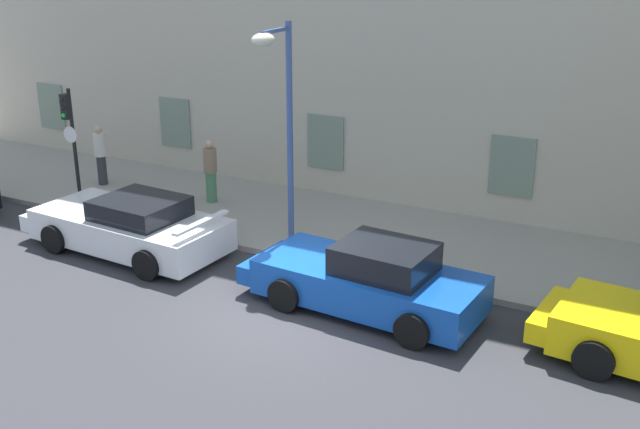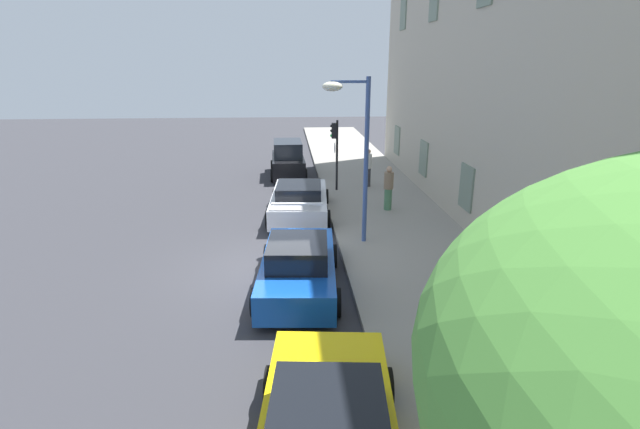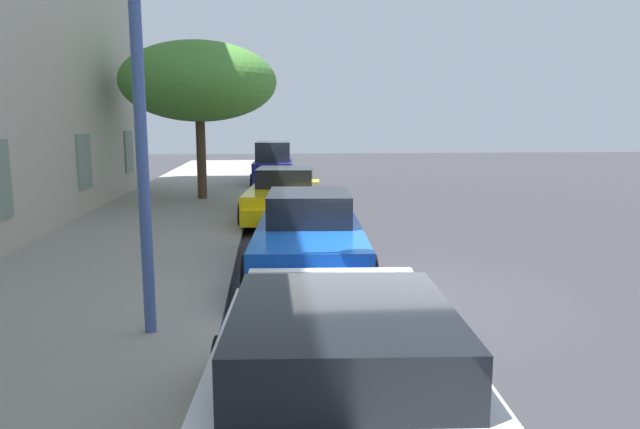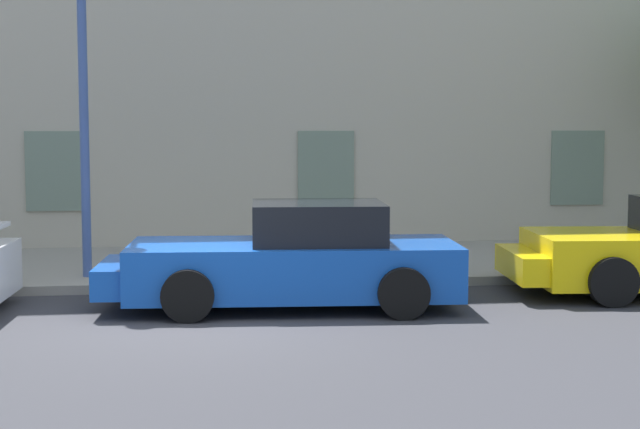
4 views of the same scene
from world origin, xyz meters
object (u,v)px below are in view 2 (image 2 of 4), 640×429
object	(u,v)px
sportscar_red_lead	(300,200)
pedestrian_admiring	(388,188)
sportscar_yellow_flank	(299,264)
traffic_light	(335,143)
hatchback_parked	(288,160)
street_lamp	(352,129)
pedestrian_strolling	(368,167)
sportscar_white_middle	(328,426)

from	to	relation	value
sportscar_red_lead	pedestrian_admiring	size ratio (longest dim) A/B	3.01
sportscar_red_lead	sportscar_yellow_flank	world-z (taller)	sportscar_yellow_flank
sportscar_yellow_flank	traffic_light	bearing A→B (deg)	168.58
sportscar_red_lead	hatchback_parked	distance (m)	6.60
traffic_light	street_lamp	distance (m)	6.63
traffic_light	pedestrian_strolling	xyz separation A→B (m)	(-0.56, 1.58, -1.22)
hatchback_parked	sportscar_yellow_flank	bearing A→B (deg)	0.88
sportscar_white_middle	sportscar_yellow_flank	bearing A→B (deg)	-177.44
sportscar_red_lead	hatchback_parked	xyz separation A→B (m)	(-6.59, -0.40, 0.23)
sportscar_white_middle	street_lamp	bearing A→B (deg)	170.39
traffic_light	street_lamp	xyz separation A→B (m)	(6.47, -0.17, 1.44)
sportscar_white_middle	pedestrian_strolling	xyz separation A→B (m)	(-15.59, 3.20, 0.41)
hatchback_parked	street_lamp	size ratio (longest dim) A/B	0.78
sportscar_red_lead	sportscar_yellow_flank	xyz separation A→B (m)	(6.14, -0.20, 0.02)
pedestrian_admiring	sportscar_red_lead	bearing A→B (deg)	-90.27
sportscar_yellow_flank	pedestrian_strolling	bearing A→B (deg)	160.67
sportscar_red_lead	hatchback_parked	size ratio (longest dim) A/B	1.31
sportscar_yellow_flank	hatchback_parked	bearing A→B (deg)	-179.12
street_lamp	hatchback_parked	bearing A→B (deg)	-169.13
sportscar_red_lead	traffic_light	distance (m)	3.93
sportscar_red_lead	street_lamp	size ratio (longest dim) A/B	1.02
traffic_light	street_lamp	world-z (taller)	street_lamp
sportscar_red_lead	street_lamp	bearing A→B (deg)	24.32
sportscar_red_lead	street_lamp	world-z (taller)	street_lamp
hatchback_parked	sportscar_red_lead	bearing A→B (deg)	3.48
hatchback_parked	pedestrian_strolling	bearing A→B (deg)	51.72
hatchback_parked	pedestrian_admiring	xyz separation A→B (m)	(6.60, 3.82, 0.19)
hatchback_parked	pedestrian_admiring	size ratio (longest dim) A/B	2.30
sportscar_white_middle	street_lamp	distance (m)	9.21
sportscar_yellow_flank	pedestrian_strolling	distance (m)	10.45
sportscar_red_lead	pedestrian_strolling	world-z (taller)	pedestrian_strolling
sportscar_white_middle	sportscar_red_lead	bearing A→B (deg)	-179.75
sportscar_white_middle	traffic_light	bearing A→B (deg)	173.85
traffic_light	pedestrian_strolling	bearing A→B (deg)	109.50
street_lamp	pedestrian_admiring	bearing A→B (deg)	149.93
sportscar_red_lead	pedestrian_admiring	distance (m)	3.44
sportscar_red_lead	traffic_light	world-z (taller)	traffic_light
hatchback_parked	traffic_light	bearing A→B (deg)	31.06
street_lamp	pedestrian_admiring	size ratio (longest dim) A/B	2.96
street_lamp	pedestrian_strolling	size ratio (longest dim) A/B	2.93
traffic_light	pedestrian_admiring	distance (m)	3.82
sportscar_red_lead	hatchback_parked	world-z (taller)	hatchback_parked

